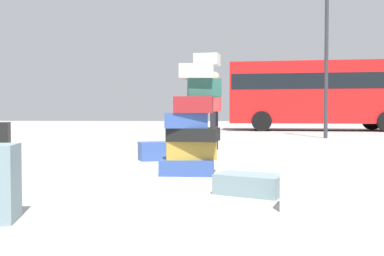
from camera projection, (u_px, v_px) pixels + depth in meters
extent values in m
plane|color=#9E9E99|center=(182.00, 171.00, 5.74)|extent=(80.00, 80.00, 0.00)
cube|color=#334F99|center=(187.00, 166.00, 5.48)|extent=(0.68, 0.52, 0.20)
cube|color=#B28C33|center=(190.00, 149.00, 5.50)|extent=(0.69, 0.56, 0.24)
cube|color=black|center=(194.00, 134.00, 5.40)|extent=(0.68, 0.55, 0.17)
cube|color=#334F99|center=(186.00, 120.00, 5.38)|extent=(0.57, 0.45, 0.19)
cube|color=maroon|center=(194.00, 105.00, 5.31)|extent=(0.49, 0.37, 0.20)
cube|color=#26594C|center=(204.00, 88.00, 5.38)|extent=(0.45, 0.36, 0.23)
cube|color=beige|center=(195.00, 72.00, 5.30)|extent=(0.45, 0.36, 0.17)
cube|color=beige|center=(207.00, 60.00, 5.41)|extent=(0.34, 0.28, 0.15)
cube|color=#334F99|center=(163.00, 151.00, 7.16)|extent=(0.86, 0.62, 0.31)
cube|color=beige|center=(319.00, 193.00, 3.37)|extent=(0.64, 0.44, 0.30)
cube|color=gray|center=(250.00, 184.00, 4.11)|extent=(0.73, 0.62, 0.20)
cube|color=gray|center=(0.00, 183.00, 3.08)|extent=(0.31, 0.39, 0.56)
cylinder|color=black|center=(215.00, 130.00, 9.27)|extent=(0.12, 0.12, 0.83)
cylinder|color=black|center=(213.00, 131.00, 9.06)|extent=(0.12, 0.12, 0.83)
cylinder|color=red|center=(214.00, 97.00, 9.14)|extent=(0.30, 0.30, 0.63)
sphere|color=tan|center=(214.00, 77.00, 9.13)|extent=(0.22, 0.22, 0.22)
cube|color=red|center=(319.00, 93.00, 19.84)|extent=(8.46, 3.14, 2.80)
cube|color=black|center=(319.00, 83.00, 19.82)|extent=(8.29, 3.14, 0.70)
cylinder|color=black|center=(372.00, 121.00, 20.73)|extent=(0.92, 0.32, 0.90)
cylinder|color=black|center=(261.00, 120.00, 21.51)|extent=(0.92, 0.32, 0.90)
cylinder|color=black|center=(262.00, 121.00, 19.04)|extent=(0.92, 0.32, 0.90)
cylinder|color=#333338|center=(326.00, 54.00, 13.54)|extent=(0.12, 0.12, 5.42)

